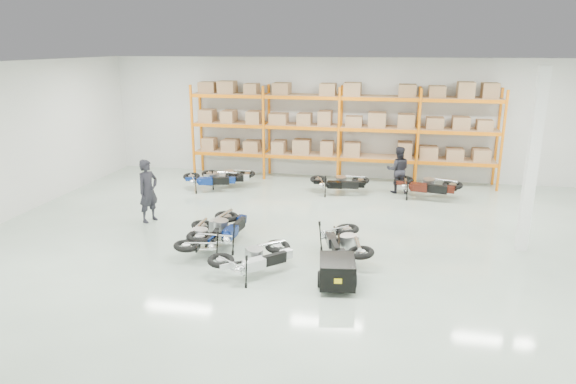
% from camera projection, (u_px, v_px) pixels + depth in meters
% --- Properties ---
extents(room, '(18.00, 18.00, 18.00)m').
position_uv_depth(room, '(314.00, 157.00, 12.77)').
color(room, '#B1C6B6').
rests_on(room, ground).
extents(pallet_rack, '(11.28, 0.98, 3.62)m').
position_uv_depth(pallet_rack, '(340.00, 120.00, 18.84)').
color(pallet_rack, orange).
rests_on(pallet_rack, ground).
extents(structural_column, '(0.25, 0.25, 4.50)m').
position_uv_depth(structural_column, '(532.00, 162.00, 12.26)').
color(structural_column, white).
rests_on(structural_column, ground).
extents(moto_blue_centre, '(1.14, 2.01, 1.24)m').
position_uv_depth(moto_blue_centre, '(222.00, 223.00, 12.99)').
color(moto_blue_centre, '#081951').
rests_on(moto_blue_centre, ground).
extents(moto_silver_left, '(1.85, 1.84, 1.13)m').
position_uv_depth(moto_silver_left, '(255.00, 253.00, 11.31)').
color(moto_silver_left, '#B3B5BA').
rests_on(moto_silver_left, ground).
extents(moto_black_far_left, '(1.00, 1.78, 1.11)m').
position_uv_depth(moto_black_far_left, '(203.00, 232.00, 12.58)').
color(moto_black_far_left, black).
rests_on(moto_black_far_left, ground).
extents(moto_touring_right, '(1.38, 1.98, 1.17)m').
position_uv_depth(moto_touring_right, '(345.00, 237.00, 12.18)').
color(moto_touring_right, black).
rests_on(moto_touring_right, ground).
extents(trailer, '(0.85, 1.58, 0.65)m').
position_uv_depth(trailer, '(337.00, 272.00, 10.72)').
color(trailer, black).
rests_on(trailer, ground).
extents(moto_back_a, '(1.92, 1.25, 1.15)m').
position_uv_depth(moto_back_a, '(212.00, 175.00, 17.95)').
color(moto_back_a, navy).
rests_on(moto_back_a, ground).
extents(moto_back_b, '(1.79, 1.11, 1.08)m').
position_uv_depth(moto_back_b, '(228.00, 173.00, 18.43)').
color(moto_back_b, '#B2B7BC').
rests_on(moto_back_b, ground).
extents(moto_back_c, '(1.84, 1.06, 1.13)m').
position_uv_depth(moto_back_c, '(340.00, 179.00, 17.50)').
color(moto_back_c, black).
rests_on(moto_back_c, ground).
extents(moto_back_d, '(2.08, 1.34, 1.25)m').
position_uv_depth(moto_back_d, '(427.00, 181.00, 16.98)').
color(moto_back_d, '#43140D').
rests_on(moto_back_d, ground).
extents(person_left, '(0.67, 0.78, 1.83)m').
position_uv_depth(person_left, '(148.00, 191.00, 14.69)').
color(person_left, black).
rests_on(person_left, ground).
extents(person_back, '(0.83, 0.67, 1.62)m').
position_uv_depth(person_back, '(398.00, 170.00, 17.60)').
color(person_back, black).
rests_on(person_back, ground).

